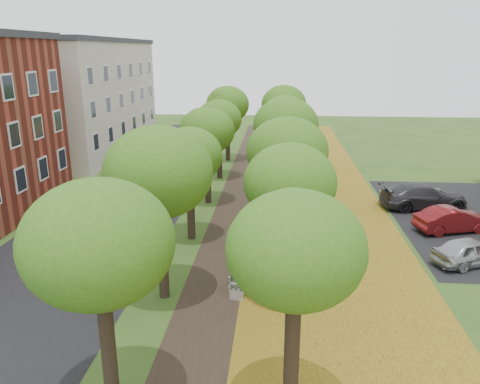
% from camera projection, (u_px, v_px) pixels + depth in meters
% --- Properties ---
extents(street_asphalt, '(8.00, 70.00, 0.01)m').
position_uv_depth(street_asphalt, '(112.00, 216.00, 27.54)').
color(street_asphalt, black).
rests_on(street_asphalt, ground).
extents(footpath, '(3.20, 70.00, 0.01)m').
position_uv_depth(footpath, '(239.00, 219.00, 26.96)').
color(footpath, black).
rests_on(footpath, ground).
extents(leaf_verge, '(7.50, 70.00, 0.01)m').
position_uv_depth(leaf_verge, '(326.00, 222.00, 26.58)').
color(leaf_verge, '#A3891E').
rests_on(leaf_verge, ground).
extents(parking_lot, '(9.00, 16.00, 0.01)m').
position_uv_depth(parking_lot, '(474.00, 220.00, 26.88)').
color(parking_lot, black).
rests_on(parking_lot, ground).
extents(tree_row_west, '(3.64, 33.64, 6.19)m').
position_uv_depth(tree_row_west, '(199.00, 140.00, 25.79)').
color(tree_row_west, black).
rests_on(tree_row_west, ground).
extents(tree_row_east, '(3.64, 33.64, 6.19)m').
position_uv_depth(tree_row_east, '(286.00, 141.00, 25.42)').
color(tree_row_east, black).
rests_on(tree_row_east, ground).
extents(building_cream, '(10.30, 20.30, 10.40)m').
position_uv_depth(building_cream, '(74.00, 96.00, 43.91)').
color(building_cream, beige).
rests_on(building_cream, ground).
extents(bench, '(1.06, 2.07, 0.94)m').
position_uv_depth(bench, '(242.00, 278.00, 18.94)').
color(bench, '#242D25').
rests_on(bench, ground).
extents(car_silver, '(3.95, 2.81, 1.25)m').
position_uv_depth(car_silver, '(471.00, 251.00, 21.18)').
color(car_silver, '#B1B2B6').
rests_on(car_silver, ground).
extents(car_red, '(4.26, 2.49, 1.33)m').
position_uv_depth(car_red, '(453.00, 220.00, 24.99)').
color(car_red, maroon).
rests_on(car_red, ground).
extents(car_grey, '(5.47, 2.84, 1.52)m').
position_uv_depth(car_grey, '(424.00, 196.00, 28.68)').
color(car_grey, '#313035').
rests_on(car_grey, ground).
extents(car_white, '(5.08, 3.82, 1.28)m').
position_uv_depth(car_white, '(417.00, 194.00, 29.60)').
color(car_white, silver).
rests_on(car_white, ground).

